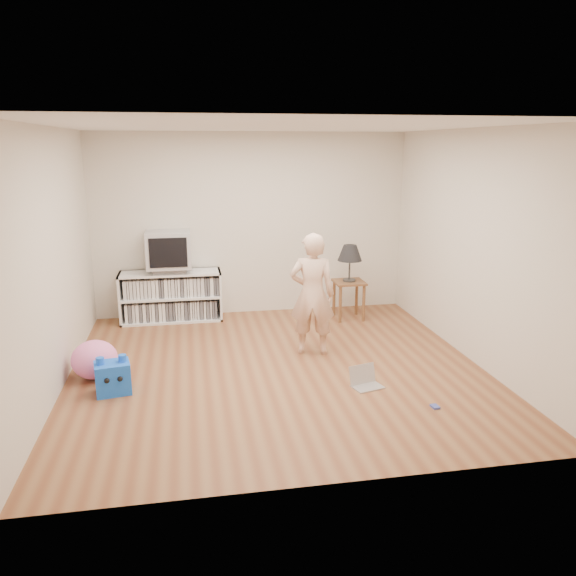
% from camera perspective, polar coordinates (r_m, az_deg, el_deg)
% --- Properties ---
extents(ground, '(4.50, 4.50, 0.00)m').
position_cam_1_polar(ground, '(6.32, -1.11, -8.13)').
color(ground, brown).
rests_on(ground, ground).
extents(walls, '(4.52, 4.52, 2.60)m').
position_cam_1_polar(walls, '(5.95, -1.17, 3.52)').
color(walls, beige).
rests_on(walls, ground).
extents(ceiling, '(4.50, 4.50, 0.01)m').
position_cam_1_polar(ceiling, '(5.84, -1.24, 16.14)').
color(ceiling, white).
rests_on(ceiling, walls).
extents(media_unit, '(1.40, 0.45, 0.70)m').
position_cam_1_polar(media_unit, '(8.08, -11.78, -0.79)').
color(media_unit, white).
rests_on(media_unit, ground).
extents(dvd_deck, '(0.45, 0.35, 0.07)m').
position_cam_1_polar(dvd_deck, '(7.97, -11.92, 1.85)').
color(dvd_deck, gray).
rests_on(dvd_deck, media_unit).
extents(crt_tv, '(0.60, 0.53, 0.50)m').
position_cam_1_polar(crt_tv, '(7.91, -12.03, 3.86)').
color(crt_tv, '#A7A7AC').
rests_on(crt_tv, dvd_deck).
extents(side_table, '(0.42, 0.42, 0.55)m').
position_cam_1_polar(side_table, '(8.00, 6.20, -0.22)').
color(side_table, brown).
rests_on(side_table, ground).
extents(table_lamp, '(0.34, 0.34, 0.52)m').
position_cam_1_polar(table_lamp, '(7.88, 6.31, 3.47)').
color(table_lamp, '#333333').
rests_on(table_lamp, side_table).
extents(person, '(0.59, 0.46, 1.45)m').
position_cam_1_polar(person, '(6.55, 2.47, -0.64)').
color(person, beige).
rests_on(person, ground).
extents(laptop, '(0.35, 0.31, 0.21)m').
position_cam_1_polar(laptop, '(5.92, 7.82, -9.30)').
color(laptop, silver).
rests_on(laptop, ground).
extents(playing_cards, '(0.07, 0.10, 0.02)m').
position_cam_1_polar(playing_cards, '(5.61, 14.71, -11.58)').
color(playing_cards, '#3F4CA9').
rests_on(playing_cards, ground).
extents(plush_blue, '(0.38, 0.33, 0.39)m').
position_cam_1_polar(plush_blue, '(5.93, -17.38, -8.65)').
color(plush_blue, blue).
rests_on(plush_blue, ground).
extents(plush_pink, '(0.55, 0.55, 0.41)m').
position_cam_1_polar(plush_pink, '(6.34, -19.05, -6.88)').
color(plush_pink, pink).
rests_on(plush_pink, ground).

